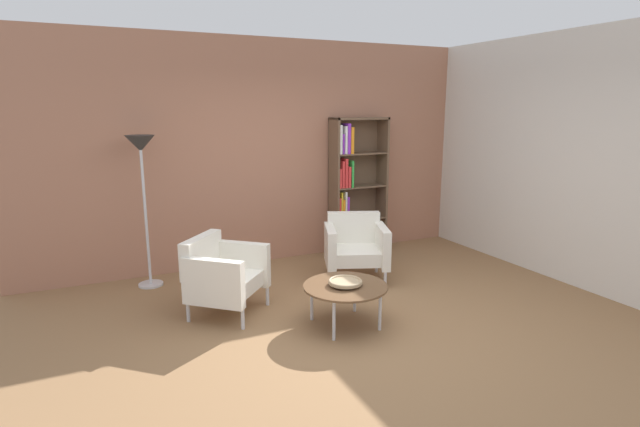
{
  "coord_description": "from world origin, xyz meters",
  "views": [
    {
      "loc": [
        -2.21,
        -3.75,
        2.06
      ],
      "look_at": [
        -0.04,
        0.84,
        0.95
      ],
      "focal_mm": 27.85,
      "sensor_mm": 36.0,
      "label": 1
    }
  ],
  "objects_px": {
    "bookshelf_tall": "(352,187)",
    "floor_lamp_torchiere": "(142,162)",
    "armchair_corner_red": "(222,273)",
    "armchair_spare_guest": "(355,246)",
    "coffee_table_low": "(345,288)",
    "decorative_bowl": "(345,282)"
  },
  "relations": [
    {
      "from": "bookshelf_tall",
      "to": "floor_lamp_torchiere",
      "type": "xyz_separation_m",
      "value": [
        -2.77,
        -0.18,
        0.5
      ]
    },
    {
      "from": "armchair_corner_red",
      "to": "armchair_spare_guest",
      "type": "distance_m",
      "value": 1.73
    },
    {
      "from": "coffee_table_low",
      "to": "decorative_bowl",
      "type": "xyz_separation_m",
      "value": [
        -0.0,
        0.0,
        0.06
      ]
    },
    {
      "from": "armchair_corner_red",
      "to": "floor_lamp_torchiere",
      "type": "relative_size",
      "value": 0.55
    },
    {
      "from": "bookshelf_tall",
      "to": "floor_lamp_torchiere",
      "type": "bearing_deg",
      "value": -176.2
    },
    {
      "from": "bookshelf_tall",
      "to": "coffee_table_low",
      "type": "relative_size",
      "value": 2.37
    },
    {
      "from": "bookshelf_tall",
      "to": "armchair_spare_guest",
      "type": "height_order",
      "value": "bookshelf_tall"
    },
    {
      "from": "decorative_bowl",
      "to": "bookshelf_tall",
      "type": "bearing_deg",
      "value": 59.76
    },
    {
      "from": "armchair_corner_red",
      "to": "armchair_spare_guest",
      "type": "bearing_deg",
      "value": -37.8
    },
    {
      "from": "coffee_table_low",
      "to": "floor_lamp_torchiere",
      "type": "height_order",
      "value": "floor_lamp_torchiere"
    },
    {
      "from": "coffee_table_low",
      "to": "armchair_spare_guest",
      "type": "distance_m",
      "value": 1.31
    },
    {
      "from": "decorative_bowl",
      "to": "armchair_spare_guest",
      "type": "height_order",
      "value": "armchair_spare_guest"
    },
    {
      "from": "decorative_bowl",
      "to": "coffee_table_low",
      "type": "bearing_deg",
      "value": -53.13
    },
    {
      "from": "coffee_table_low",
      "to": "armchair_corner_red",
      "type": "height_order",
      "value": "armchair_corner_red"
    },
    {
      "from": "armchair_spare_guest",
      "to": "bookshelf_tall",
      "type": "bearing_deg",
      "value": 85.27
    },
    {
      "from": "coffee_table_low",
      "to": "armchair_spare_guest",
      "type": "height_order",
      "value": "armchair_spare_guest"
    },
    {
      "from": "armchair_spare_guest",
      "to": "decorative_bowl",
      "type": "bearing_deg",
      "value": -101.68
    },
    {
      "from": "bookshelf_tall",
      "to": "coffee_table_low",
      "type": "bearing_deg",
      "value": -120.24
    },
    {
      "from": "bookshelf_tall",
      "to": "decorative_bowl",
      "type": "distance_m",
      "value": 2.48
    },
    {
      "from": "coffee_table_low",
      "to": "armchair_spare_guest",
      "type": "relative_size",
      "value": 0.89
    },
    {
      "from": "armchair_spare_guest",
      "to": "floor_lamp_torchiere",
      "type": "relative_size",
      "value": 0.52
    },
    {
      "from": "coffee_table_low",
      "to": "armchair_spare_guest",
      "type": "xyz_separation_m",
      "value": [
        0.72,
        1.09,
        0.04
      ]
    }
  ]
}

